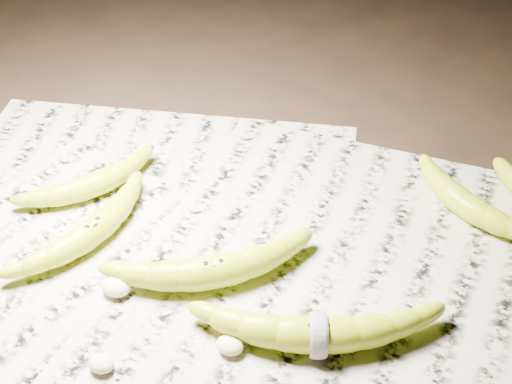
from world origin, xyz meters
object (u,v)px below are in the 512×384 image
(banana_upper_a, at_px, (466,202))
(banana_left_b, at_px, (92,183))
(banana_left_a, at_px, (93,229))
(banana_taped, at_px, (318,333))
(banana_center, at_px, (213,270))

(banana_upper_a, bearing_deg, banana_left_b, -130.63)
(banana_left_a, relative_size, banana_taped, 0.83)
(banana_left_b, xyz_separation_m, banana_center, (0.21, -0.09, 0.00))
(banana_center, bearing_deg, banana_upper_a, 7.44)
(banana_left_b, bearing_deg, banana_upper_a, -38.69)
(banana_left_a, relative_size, banana_left_b, 1.16)
(banana_left_b, relative_size, banana_taped, 0.72)
(banana_left_a, bearing_deg, banana_center, -78.58)
(banana_left_a, distance_m, banana_center, 0.17)
(banana_left_a, height_order, banana_left_b, banana_left_a)
(banana_left_a, xyz_separation_m, banana_left_b, (-0.05, 0.08, -0.00))
(banana_left_a, height_order, banana_upper_a, same)
(banana_left_b, distance_m, banana_upper_a, 0.49)
(banana_taped, relative_size, banana_upper_a, 1.35)
(banana_center, bearing_deg, banana_left_b, 122.63)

